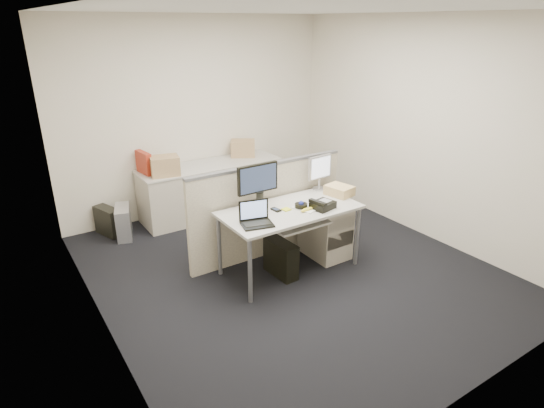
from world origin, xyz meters
TOP-DOWN VIEW (x-y plane):
  - floor at (0.00, 0.00)m, footprint 4.00×4.50m
  - ceiling at (0.00, 0.00)m, footprint 4.00×4.50m
  - wall_back at (0.00, 2.25)m, footprint 4.00×0.02m
  - wall_front at (0.00, -2.25)m, footprint 4.00×0.02m
  - wall_left at (-2.00, 0.00)m, footprint 0.02×4.50m
  - wall_right at (2.00, 0.00)m, footprint 0.02×4.50m
  - desk at (0.00, 0.00)m, footprint 1.50×0.75m
  - keyboard_tray at (0.00, -0.18)m, footprint 0.62×0.32m
  - drawer_pedestal at (0.55, 0.05)m, footprint 0.40×0.55m
  - cubicle_partition at (0.00, 0.45)m, footprint 2.00×0.06m
  - back_counter at (0.00, 1.93)m, footprint 2.00×0.60m
  - monitor_main at (-0.25, 0.25)m, footprint 0.48×0.19m
  - monitor_small at (0.65, 0.32)m, footprint 0.34×0.19m
  - laptop at (-0.51, -0.16)m, footprint 0.35×0.29m
  - trackball at (0.11, -0.05)m, footprint 0.15×0.15m
  - desk_phone at (0.30, -0.18)m, footprint 0.27×0.24m
  - paper_stack at (0.15, -0.08)m, footprint 0.27×0.30m
  - sticky_pad at (-0.05, 0.00)m, footprint 0.09×0.09m
  - travel_mug at (-0.24, 0.22)m, footprint 0.10×0.10m
  - banana at (0.11, -0.15)m, footprint 0.18×0.05m
  - cellphone at (-0.15, 0.05)m, footprint 0.07×0.12m
  - manila_folders at (0.72, 0.03)m, footprint 0.28×0.33m
  - keyboard at (0.05, -0.14)m, footprint 0.42×0.24m
  - pc_tower_desk at (-0.15, -0.05)m, footprint 0.19×0.44m
  - pc_tower_spare_dark at (-1.45, 2.03)m, footprint 0.28×0.43m
  - pc_tower_spare_silver at (-1.30, 1.85)m, footprint 0.30×0.47m
  - cardboard_box_left at (-0.70, 1.81)m, footprint 0.41×0.34m
  - cardboard_box_right at (0.60, 2.05)m, footprint 0.44×0.41m
  - red_binder at (-0.90, 2.03)m, footprint 0.11×0.34m

SIDE VIEW (x-z plane):
  - floor at x=0.00m, z-range -0.01..0.00m
  - pc_tower_spare_dark at x=-1.45m, z-range 0.00..0.37m
  - pc_tower_desk at x=-0.15m, z-range 0.00..0.40m
  - pc_tower_spare_silver at x=-1.30m, z-range 0.00..0.41m
  - drawer_pedestal at x=0.55m, z-range 0.00..0.65m
  - back_counter at x=0.00m, z-range 0.00..0.72m
  - cubicle_partition at x=0.00m, z-range 0.00..1.10m
  - keyboard_tray at x=0.00m, z-range 0.61..0.63m
  - keyboard at x=0.05m, z-range 0.63..0.65m
  - desk at x=0.00m, z-range 0.30..1.03m
  - paper_stack at x=0.15m, z-range 0.73..0.74m
  - sticky_pad at x=-0.05m, z-range 0.73..0.74m
  - cellphone at x=-0.15m, z-range 0.73..0.75m
  - banana at x=0.11m, z-range 0.73..0.77m
  - trackball at x=0.11m, z-range 0.73..0.78m
  - desk_phone at x=0.30m, z-range 0.73..0.81m
  - manila_folders at x=0.72m, z-range 0.73..0.84m
  - travel_mug at x=-0.24m, z-range 0.73..0.90m
  - laptop at x=-0.51m, z-range 0.73..0.96m
  - cardboard_box_right at x=0.60m, z-range 0.72..0.97m
  - cardboard_box_left at x=-0.70m, z-range 0.72..0.99m
  - red_binder at x=-0.90m, z-range 0.72..1.03m
  - monitor_small at x=0.65m, z-range 0.73..1.14m
  - monitor_main at x=-0.25m, z-range 0.73..1.21m
  - wall_back at x=0.00m, z-range 0.00..2.70m
  - wall_front at x=0.00m, z-range 0.00..2.70m
  - wall_left at x=-2.00m, z-range 0.00..2.70m
  - wall_right at x=2.00m, z-range 0.00..2.70m
  - ceiling at x=0.00m, z-range 2.70..2.71m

